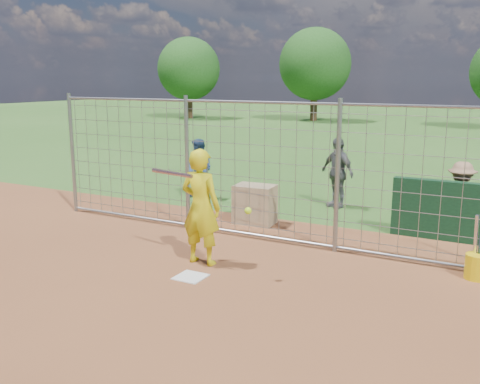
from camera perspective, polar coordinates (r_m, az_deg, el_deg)
The scene contains 12 objects.
ground at distance 8.26m, azimuth -4.51°, elevation -8.65°, with size 100.00×100.00×0.00m, color #2D591E.
infield_dirt at distance 6.18m, azimuth -20.36°, elevation -16.82°, with size 18.00×18.00×0.00m, color brown.
home_plate at distance 8.10m, azimuth -5.29°, elevation -9.02°, with size 0.43×0.43×0.02m, color silver.
dugout_wall at distance 10.39m, azimuth 23.00°, elevation -2.08°, with size 2.60×0.20×1.10m, color #11381E.
batter at distance 8.43m, azimuth -4.21°, elevation -1.61°, with size 0.68×0.44×1.86m, color #D0C712.
bystander_a at distance 13.06m, azimuth -4.35°, elevation 2.44°, with size 0.72×0.56×1.48m, color navy.
bystander_b at distance 12.40m, azimuth 10.31°, elevation 2.07°, with size 0.94×0.39×1.61m, color #585A5E.
bystander_c at distance 10.79m, azimuth 22.44°, elevation -0.69°, with size 0.91×0.52×1.41m, color #966D52.
equipment_bin at distance 10.86m, azimuth 1.60°, elevation -1.34°, with size 0.80×0.55×0.80m, color tan.
equipment_in_play at distance 8.22m, azimuth -5.45°, elevation 1.10°, with size 1.89×0.29×0.50m.
bucket_with_bats at distance 8.67m, azimuth 23.98°, elevation -6.95°, with size 0.34×0.40×0.97m.
backstop_fence at distance 9.61m, azimuth 1.80°, elevation 2.13°, with size 9.08×0.08×2.60m.
Camera 1 is at (4.20, -6.48, 2.92)m, focal length 40.00 mm.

